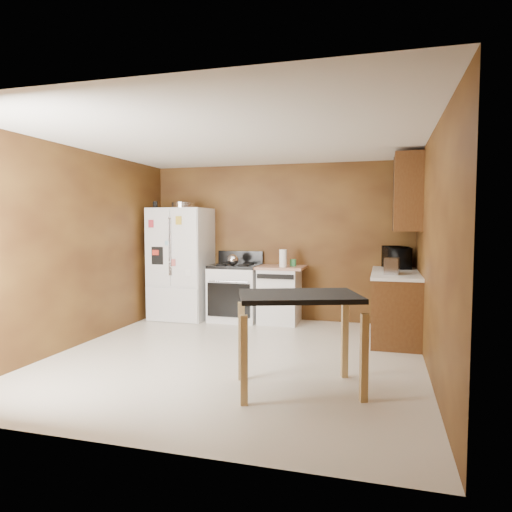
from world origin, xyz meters
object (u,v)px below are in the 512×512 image
at_px(kettle, 233,260).
at_px(refrigerator, 181,263).
at_px(toaster, 392,266).
at_px(gas_range, 235,292).
at_px(microwave, 396,258).
at_px(dishwasher, 280,294).
at_px(island, 299,310).
at_px(green_canister, 293,263).
at_px(pen_cup, 155,205).
at_px(paper_towel, 283,258).
at_px(roasting_pan, 183,205).

xyz_separation_m(kettle, refrigerator, (-0.92, 0.07, -0.09)).
xyz_separation_m(toaster, refrigerator, (-3.29, 0.71, -0.11)).
bearing_deg(toaster, kettle, 171.12).
bearing_deg(gas_range, microwave, 1.37).
relative_size(kettle, dishwasher, 0.19).
height_order(dishwasher, island, island).
relative_size(green_canister, toaster, 0.37).
relative_size(kettle, island, 0.13).
height_order(pen_cup, dishwasher, pen_cup).
distance_m(kettle, island, 3.06).
bearing_deg(microwave, pen_cup, 75.59).
bearing_deg(dishwasher, refrigerator, -177.01).
distance_m(paper_towel, gas_range, 0.99).
bearing_deg(roasting_pan, kettle, -4.12).
xyz_separation_m(microwave, gas_range, (-2.46, -0.06, -0.58)).
relative_size(microwave, refrigerator, 0.29).
bearing_deg(pen_cup, paper_towel, 0.41).
distance_m(microwave, island, 3.00).
height_order(pen_cup, refrigerator, pen_cup).
distance_m(toaster, refrigerator, 3.37).
distance_m(paper_towel, green_canister, 0.24).
bearing_deg(pen_cup, green_canister, 5.19).
xyz_separation_m(roasting_pan, island, (2.39, -2.71, -1.09)).
bearing_deg(roasting_pan, pen_cup, -171.43).
distance_m(pen_cup, microwave, 3.87).
height_order(green_canister, toaster, toaster).
relative_size(roasting_pan, gas_range, 0.34).
xyz_separation_m(green_canister, gas_range, (-0.92, -0.07, -0.48)).
xyz_separation_m(roasting_pan, refrigerator, (-0.05, 0.01, -0.95)).
bearing_deg(roasting_pan, dishwasher, 3.37).
xyz_separation_m(roasting_pan, gas_range, (0.86, 0.07, -1.38)).
relative_size(pen_cup, paper_towel, 0.42).
xyz_separation_m(paper_towel, dishwasher, (-0.09, 0.15, -0.57)).
xyz_separation_m(dishwasher, island, (0.81, -2.80, 0.30)).
relative_size(microwave, gas_range, 0.47).
xyz_separation_m(green_canister, microwave, (1.53, -0.01, 0.10)).
bearing_deg(refrigerator, microwave, 2.03).
distance_m(green_canister, microwave, 1.54).
xyz_separation_m(roasting_pan, toaster, (3.24, -0.70, -0.84)).
bearing_deg(island, microwave, 71.84).
xyz_separation_m(green_canister, island, (0.60, -2.84, -0.19)).
relative_size(refrigerator, island, 1.41).
height_order(toaster, island, toaster).
relative_size(roasting_pan, dishwasher, 0.42).
relative_size(kettle, refrigerator, 0.10).
relative_size(paper_towel, microwave, 0.52).
xyz_separation_m(toaster, island, (-0.85, -2.01, -0.25)).
distance_m(green_canister, island, 2.91).
bearing_deg(paper_towel, microwave, 6.28).
distance_m(microwave, dishwasher, 1.84).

